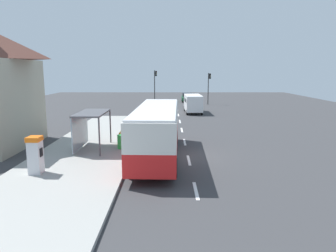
{
  "coord_description": "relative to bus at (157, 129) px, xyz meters",
  "views": [
    {
      "loc": [
        -1.03,
        -19.85,
        5.44
      ],
      "look_at": [
        -1.0,
        2.62,
        1.5
      ],
      "focal_mm": 34.11,
      "sensor_mm": 36.0,
      "label": 1
    }
  ],
  "objects": [
    {
      "name": "lane_stripe_seg_0",
      "position": [
        1.96,
        -5.64,
        -1.84
      ],
      "size": [
        0.16,
        2.2,
        0.01
      ],
      "primitive_type": "cube",
      "color": "silver",
      "rests_on": "ground"
    },
    {
      "name": "bus",
      "position": [
        0.0,
        0.0,
        0.0
      ],
      "size": [
        2.87,
        11.09,
        3.21
      ],
      "color": "red",
      "rests_on": "ground"
    },
    {
      "name": "lane_stripe_seg_1",
      "position": [
        1.96,
        -0.64,
        -1.84
      ],
      "size": [
        0.16,
        2.2,
        0.01
      ],
      "primitive_type": "cube",
      "color": "silver",
      "rests_on": "ground"
    },
    {
      "name": "recycling_bin_orange",
      "position": [
        -2.49,
        2.33,
        -1.19
      ],
      "size": [
        0.52,
        0.52,
        0.95
      ],
      "primitive_type": "cylinder",
      "color": "orange",
      "rests_on": "sidewalk_platform"
    },
    {
      "name": "sedan_near",
      "position": [
        4.01,
        36.2,
        -1.05
      ],
      "size": [
        1.88,
        4.42,
        1.52
      ],
      "color": "#195933",
      "rests_on": "ground"
    },
    {
      "name": "lane_stripe_seg_4",
      "position": [
        1.96,
        14.36,
        -1.84
      ],
      "size": [
        0.16,
        2.2,
        0.01
      ],
      "primitive_type": "cube",
      "color": "silver",
      "rests_on": "ground"
    },
    {
      "name": "traffic_light_near_side",
      "position": [
        7.21,
        31.67,
        1.49
      ],
      "size": [
        0.49,
        0.28,
        5.01
      ],
      "color": "#2D2D2D",
      "rests_on": "ground"
    },
    {
      "name": "bus_shelter",
      "position": [
        -4.7,
        1.59,
        0.25
      ],
      "size": [
        1.8,
        4.0,
        2.5
      ],
      "color": "#4C4C51",
      "rests_on": "sidewalk_platform"
    },
    {
      "name": "ground_plane",
      "position": [
        1.71,
        14.36,
        -1.86
      ],
      "size": [
        56.0,
        92.0,
        0.04
      ],
      "primitive_type": "cube",
      "color": "#38383A"
    },
    {
      "name": "lane_stripe_seg_5",
      "position": [
        1.96,
        19.36,
        -1.84
      ],
      "size": [
        0.16,
        2.2,
        0.01
      ],
      "primitive_type": "cube",
      "color": "silver",
      "rests_on": "ground"
    },
    {
      "name": "lane_stripe_seg_6",
      "position": [
        1.96,
        24.36,
        -1.84
      ],
      "size": [
        0.16,
        2.2,
        0.01
      ],
      "primitive_type": "cube",
      "color": "silver",
      "rests_on": "ground"
    },
    {
      "name": "ticket_machine",
      "position": [
        -6.11,
        -3.67,
        -0.67
      ],
      "size": [
        0.66,
        0.76,
        1.94
      ],
      "color": "silver",
      "rests_on": "sidewalk_platform"
    },
    {
      "name": "traffic_light_far_side",
      "position": [
        -1.39,
        32.47,
        1.73
      ],
      "size": [
        0.49,
        0.28,
        5.42
      ],
      "color": "#2D2D2D",
      "rests_on": "ground"
    },
    {
      "name": "white_van",
      "position": [
        3.91,
        21.4,
        -0.5
      ],
      "size": [
        2.11,
        5.24,
        2.3
      ],
      "color": "white",
      "rests_on": "ground"
    },
    {
      "name": "lane_stripe_seg_3",
      "position": [
        1.96,
        9.36,
        -1.84
      ],
      "size": [
        0.16,
        2.2,
        0.01
      ],
      "primitive_type": "cube",
      "color": "silver",
      "rests_on": "ground"
    },
    {
      "name": "lane_stripe_seg_2",
      "position": [
        1.96,
        4.36,
        -1.84
      ],
      "size": [
        0.16,
        2.2,
        0.01
      ],
      "primitive_type": "cube",
      "color": "silver",
      "rests_on": "ground"
    },
    {
      "name": "recycling_bin_yellow",
      "position": [
        -2.49,
        3.03,
        -1.19
      ],
      "size": [
        0.52,
        0.52,
        0.95
      ],
      "primitive_type": "cylinder",
      "color": "yellow",
      "rests_on": "sidewalk_platform"
    },
    {
      "name": "recycling_bin_green",
      "position": [
        -2.49,
        1.63,
        -1.19
      ],
      "size": [
        0.52,
        0.52,
        0.95
      ],
      "primitive_type": "cylinder",
      "color": "green",
      "rests_on": "sidewalk_platform"
    },
    {
      "name": "sidewalk_platform",
      "position": [
        -4.69,
        2.36,
        -1.75
      ],
      "size": [
        6.2,
        30.0,
        0.18
      ],
      "primitive_type": "cube",
      "color": "#999993",
      "rests_on": "ground"
    },
    {
      "name": "lane_stripe_seg_7",
      "position": [
        1.96,
        29.36,
        -1.84
      ],
      "size": [
        0.16,
        2.2,
        0.01
      ],
      "primitive_type": "cube",
      "color": "silver",
      "rests_on": "ground"
    }
  ]
}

